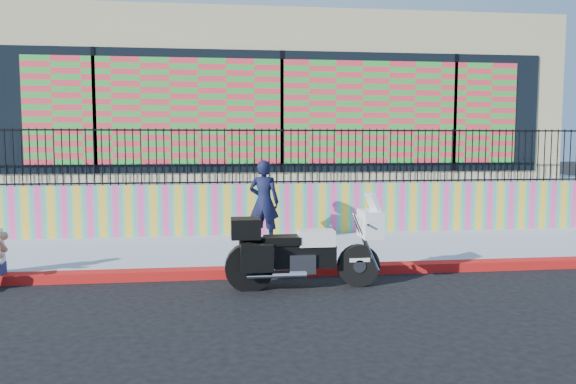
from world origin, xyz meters
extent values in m
plane|color=black|center=(0.00, 0.00, 0.00)|extent=(90.00, 90.00, 0.00)
cube|color=#A1170B|center=(0.00, 0.00, 0.07)|extent=(16.00, 0.30, 0.15)
cube|color=#8F97AC|center=(0.00, 1.65, 0.07)|extent=(16.00, 3.00, 0.15)
cube|color=#FF4398|center=(0.00, 3.25, 0.70)|extent=(16.00, 0.20, 1.10)
cube|color=#8F97AC|center=(0.00, 8.35, 0.62)|extent=(16.00, 10.00, 1.25)
cube|color=tan|center=(0.00, 8.15, 3.25)|extent=(14.00, 8.00, 4.00)
cube|color=black|center=(0.00, 4.13, 2.85)|extent=(12.60, 0.04, 2.80)
cube|color=#F13544|center=(0.00, 4.10, 2.85)|extent=(11.48, 0.02, 2.40)
cylinder|color=black|center=(0.60, -0.81, 0.32)|extent=(0.64, 0.14, 0.64)
cylinder|color=black|center=(-1.05, -0.81, 0.32)|extent=(0.64, 0.14, 0.64)
cube|color=black|center=(-0.23, -0.81, 0.48)|extent=(0.92, 0.27, 0.33)
cube|color=silver|center=(-0.27, -0.81, 0.39)|extent=(0.39, 0.33, 0.29)
cube|color=white|center=(-0.05, -0.81, 0.75)|extent=(0.53, 0.31, 0.23)
cube|color=black|center=(-0.56, -0.81, 0.73)|extent=(0.53, 0.33, 0.12)
cube|color=white|center=(0.77, -0.81, 0.95)|extent=(0.29, 0.50, 0.41)
cube|color=silver|center=(0.81, -0.81, 1.26)|extent=(0.18, 0.44, 0.33)
cube|color=black|center=(-1.10, -0.81, 0.92)|extent=(0.43, 0.41, 0.29)
cube|color=black|center=(-0.95, -1.10, 0.53)|extent=(0.46, 0.17, 0.39)
cube|color=black|center=(-0.95, -0.52, 0.53)|extent=(0.46, 0.17, 0.39)
cube|color=white|center=(0.60, -0.81, 0.42)|extent=(0.31, 0.15, 0.06)
imported|color=black|center=(-0.59, 2.10, 0.98)|extent=(0.71, 0.58, 1.66)
camera|label=1|loc=(-1.49, -8.91, 2.20)|focal=35.00mm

